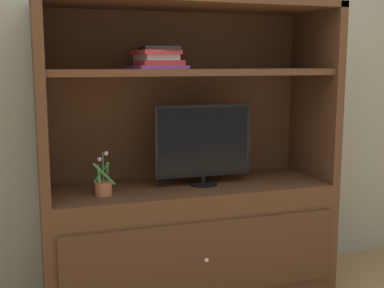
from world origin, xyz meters
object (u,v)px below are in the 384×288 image
at_px(potted_plant, 104,187).
at_px(magazine_stack, 157,58).
at_px(media_console, 189,210).
at_px(tv_monitor, 203,143).

xyz_separation_m(potted_plant, magazine_stack, (0.32, 0.08, 0.68)).
relative_size(potted_plant, magazine_stack, 0.67).
height_order(media_console, tv_monitor, media_console).
distance_m(media_console, tv_monitor, 0.41).
relative_size(tv_monitor, potted_plant, 2.42).
distance_m(media_console, magazine_stack, 0.90).
xyz_separation_m(tv_monitor, magazine_stack, (-0.27, 0.02, 0.48)).
relative_size(media_console, magazine_stack, 4.88).
height_order(potted_plant, magazine_stack, magazine_stack).
distance_m(tv_monitor, magazine_stack, 0.55).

